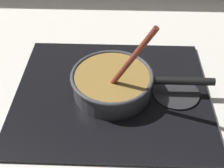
# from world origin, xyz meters

# --- Properties ---
(ground) EXTENTS (2.40, 1.60, 0.04)m
(ground) POSITION_xyz_m (0.00, 0.00, -0.02)
(ground) COLOR beige
(hob_plate) EXTENTS (0.56, 0.48, 0.01)m
(hob_plate) POSITION_xyz_m (0.11, 0.16, 0.01)
(hob_plate) COLOR black
(hob_plate) RESTS_ON ground
(burner_ring) EXTENTS (0.17, 0.17, 0.01)m
(burner_ring) POSITION_xyz_m (0.11, 0.16, 0.02)
(burner_ring) COLOR #592D0C
(burner_ring) RESTS_ON hob_plate
(spare_burner) EXTENTS (0.13, 0.13, 0.01)m
(spare_burner) POSITION_xyz_m (0.29, 0.16, 0.01)
(spare_burner) COLOR #262628
(spare_burner) RESTS_ON hob_plate
(cooking_pan) EXTENTS (0.40, 0.23, 0.26)m
(cooking_pan) POSITION_xyz_m (0.11, 0.16, 0.05)
(cooking_pan) COLOR #38383D
(cooking_pan) RESTS_ON hob_plate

